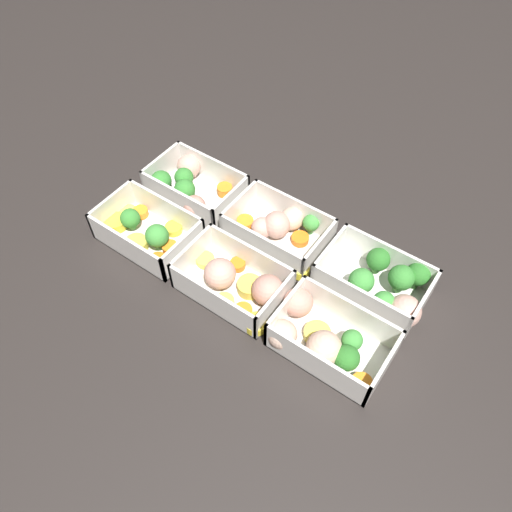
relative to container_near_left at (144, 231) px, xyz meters
The scene contains 7 objects.
ground_plane 0.19m from the container_near_left, 19.66° to the left, with size 4.00×4.00×0.00m, color #282321.
container_near_left is the anchor object (origin of this frame).
container_near_center 0.19m from the container_near_left, ahead, with size 0.18×0.11×0.06m.
container_near_right 0.34m from the container_near_left, ahead, with size 0.18×0.12×0.06m.
container_far_left 0.12m from the container_near_left, 92.62° to the left, with size 0.16×0.12×0.06m.
container_far_center 0.23m from the container_near_left, 36.33° to the left, with size 0.17×0.11×0.06m.
container_far_right 0.40m from the container_near_left, 18.49° to the left, with size 0.18×0.12×0.06m.
Camera 1 is at (0.29, -0.40, 0.65)m, focal length 35.00 mm.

